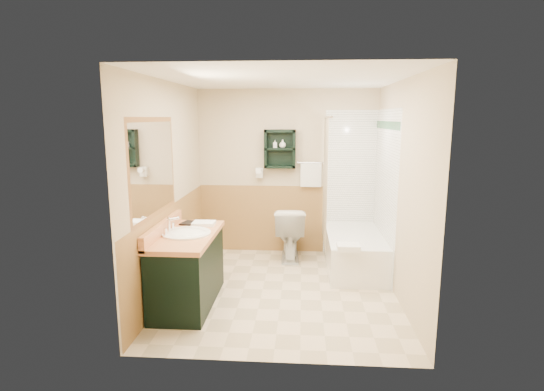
{
  "coord_description": "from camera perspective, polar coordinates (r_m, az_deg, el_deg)",
  "views": [
    {
      "loc": [
        0.22,
        -4.69,
        1.99
      ],
      "look_at": [
        -0.13,
        0.2,
        1.09
      ],
      "focal_mm": 28.0,
      "sensor_mm": 36.0,
      "label": 1
    }
  ],
  "objects": [
    {
      "name": "toilet",
      "position": [
        6.06,
        2.4,
        -5.09
      ],
      "size": [
        0.45,
        0.77,
        0.74
      ],
      "primitive_type": "imported",
      "rotation": [
        0.0,
        0.0,
        3.17
      ],
      "color": "white",
      "rests_on": "ground"
    },
    {
      "name": "floor",
      "position": [
        5.1,
        1.31,
        -12.57
      ],
      "size": [
        3.0,
        3.0,
        0.0
      ],
      "primitive_type": "plane",
      "color": "beige",
      "rests_on": "ground"
    },
    {
      "name": "left_wall",
      "position": [
        5.0,
        -13.92,
        1.0
      ],
      "size": [
        0.04,
        3.0,
        2.4
      ],
      "primitive_type": "cube",
      "color": "beige",
      "rests_on": "ground"
    },
    {
      "name": "towel_bar",
      "position": [
        6.17,
        5.27,
        4.42
      ],
      "size": [
        0.4,
        0.06,
        0.4
      ],
      "primitive_type": null,
      "color": "white",
      "rests_on": "back_wall"
    },
    {
      "name": "tub_towel",
      "position": [
        5.05,
        10.21,
        -6.85
      ],
      "size": [
        0.26,
        0.22,
        0.07
      ],
      "primitive_type": "cube",
      "color": "white",
      "rests_on": "bathtub"
    },
    {
      "name": "wainscot_left",
      "position": [
        5.15,
        -13.21,
        -6.72
      ],
      "size": [
        2.98,
        2.98,
        1.0
      ],
      "primitive_type": null,
      "color": "tan",
      "rests_on": "left_wall"
    },
    {
      "name": "tile_back",
      "position": [
        6.29,
        11.39,
        1.61
      ],
      "size": [
        0.95,
        0.95,
        2.1
      ],
      "primitive_type": null,
      "color": "white",
      "rests_on": "back_wall"
    },
    {
      "name": "curtain_rod",
      "position": [
        5.45,
        7.46,
        10.42
      ],
      "size": [
        0.03,
        1.6,
        0.03
      ],
      "primitive_type": "cylinder",
      "rotation": [
        1.57,
        0.0,
        0.0
      ],
      "color": "silver",
      "rests_on": "back_wall"
    },
    {
      "name": "vanity",
      "position": [
        4.72,
        -11.27,
        -9.65
      ],
      "size": [
        0.59,
        1.23,
        0.78
      ],
      "primitive_type": "cube",
      "color": "black",
      "rests_on": "ground"
    },
    {
      "name": "vanity_book",
      "position": [
        5.03,
        -11.95,
        -2.56
      ],
      "size": [
        0.15,
        0.05,
        0.2
      ],
      "primitive_type": "imported",
      "rotation": [
        0.0,
        0.0,
        -0.23
      ],
      "color": "black",
      "rests_on": "vanity"
    },
    {
      "name": "tile_right",
      "position": [
        5.62,
        14.88,
        0.43
      ],
      "size": [
        1.5,
        1.5,
        2.1
      ],
      "primitive_type": null,
      "color": "white",
      "rests_on": "right_wall"
    },
    {
      "name": "wainscot_back",
      "position": [
        6.36,
        1.98,
        -3.15
      ],
      "size": [
        2.58,
        2.58,
        1.0
      ],
      "primitive_type": null,
      "color": "tan",
      "rests_on": "back_wall"
    },
    {
      "name": "bathtub",
      "position": [
        5.83,
        10.91,
        -7.29
      ],
      "size": [
        0.71,
        1.5,
        0.47
      ],
      "primitive_type": "cube",
      "color": "white",
      "rests_on": "ground"
    },
    {
      "name": "shower_curtain",
      "position": [
        5.69,
        7.16,
        1.83
      ],
      "size": [
        1.05,
        1.05,
        1.7
      ],
      "primitive_type": null,
      "color": "#B9AA8C",
      "rests_on": "curtain_rod"
    },
    {
      "name": "ceiling",
      "position": [
        4.71,
        1.44,
        15.63
      ],
      "size": [
        2.6,
        3.0,
        0.04
      ],
      "primitive_type": "cube",
      "color": "white",
      "rests_on": "back_wall"
    },
    {
      "name": "mirror_glass",
      "position": [
        4.42,
        -15.59,
        3.65
      ],
      "size": [
        1.2,
        1.2,
        0.9
      ],
      "primitive_type": null,
      "color": "white",
      "rests_on": "left_wall"
    },
    {
      "name": "hair_dryer",
      "position": [
        6.2,
        -1.7,
        3.09
      ],
      "size": [
        0.1,
        0.24,
        0.18
      ],
      "primitive_type": null,
      "color": "white",
      "rests_on": "back_wall"
    },
    {
      "name": "soap_bottle_a",
      "position": [
        6.11,
        0.4,
        6.67
      ],
      "size": [
        0.07,
        0.12,
        0.05
      ],
      "primitive_type": "imported",
      "rotation": [
        0.0,
        0.0,
        0.18
      ],
      "color": "white",
      "rests_on": "wall_shelf"
    },
    {
      "name": "right_wall",
      "position": [
        4.88,
        17.04,
        0.62
      ],
      "size": [
        0.04,
        3.0,
        2.4
      ],
      "primitive_type": "cube",
      "color": "beige",
      "rests_on": "ground"
    },
    {
      "name": "wall_shelf",
      "position": [
        6.12,
        1.07,
        6.28
      ],
      "size": [
        0.45,
        0.15,
        0.55
      ],
      "primitive_type": "cube",
      "color": "black",
      "rests_on": "back_wall"
    },
    {
      "name": "back_wall",
      "position": [
        6.26,
        2.03,
        3.16
      ],
      "size": [
        2.6,
        0.04,
        2.4
      ],
      "primitive_type": "cube",
      "color": "beige",
      "rests_on": "ground"
    },
    {
      "name": "soap_bottle_b",
      "position": [
        6.11,
        1.44,
        6.86
      ],
      "size": [
        0.1,
        0.12,
        0.09
      ],
      "primitive_type": "imported",
      "rotation": [
        0.0,
        0.0,
        -0.03
      ],
      "color": "white",
      "rests_on": "wall_shelf"
    },
    {
      "name": "mirror_frame",
      "position": [
        4.43,
        -15.65,
        3.65
      ],
      "size": [
        1.3,
        1.3,
        1.0
      ],
      "primitive_type": null,
      "color": "brown",
      "rests_on": "left_wall"
    },
    {
      "name": "counter_towel",
      "position": [
        4.92,
        -9.15,
        -3.72
      ],
      "size": [
        0.25,
        0.19,
        0.04
      ],
      "primitive_type": "cube",
      "color": "white",
      "rests_on": "vanity"
    },
    {
      "name": "tile_accent",
      "position": [
        5.54,
        15.2,
        9.12
      ],
      "size": [
        1.5,
        1.5,
        0.1
      ],
      "primitive_type": null,
      "color": "#154B27",
      "rests_on": "right_wall"
    }
  ]
}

